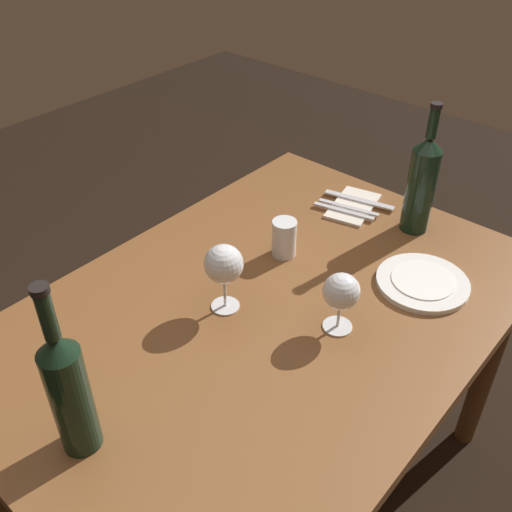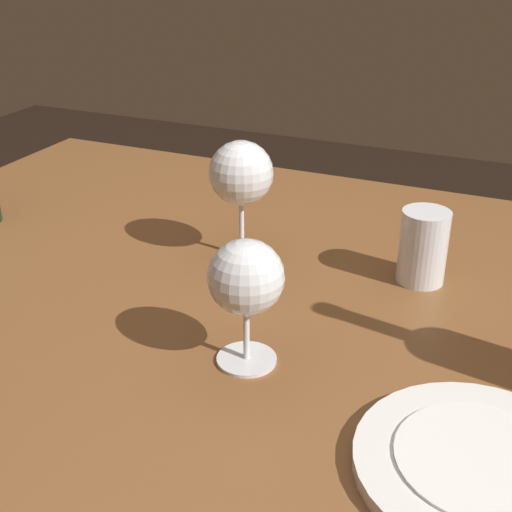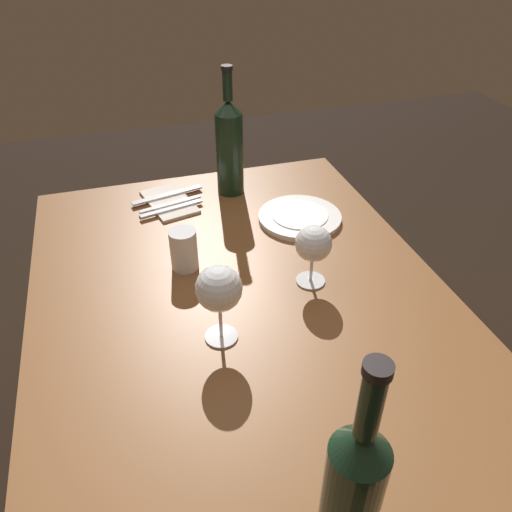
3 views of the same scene
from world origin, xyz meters
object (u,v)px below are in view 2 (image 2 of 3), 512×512
at_px(wine_glass_right, 246,280).
at_px(dinner_plate, 481,466).
at_px(water_tumbler, 423,251).
at_px(wine_glass_left, 241,176).

xyz_separation_m(wine_glass_right, dinner_plate, (0.26, -0.07, -0.09)).
distance_m(wine_glass_right, dinner_plate, 0.28).
bearing_deg(dinner_plate, water_tumbler, 110.04).
bearing_deg(wine_glass_right, water_tumbler, 62.73).
bearing_deg(water_tumbler, wine_glass_left, -173.75).
bearing_deg(water_tumbler, wine_glass_right, -117.27).
relative_size(wine_glass_right, water_tumbler, 1.45).
distance_m(wine_glass_left, dinner_plate, 0.49).
xyz_separation_m(water_tumbler, dinner_plate, (0.12, -0.33, -0.04)).
relative_size(wine_glass_left, water_tumbler, 1.70).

